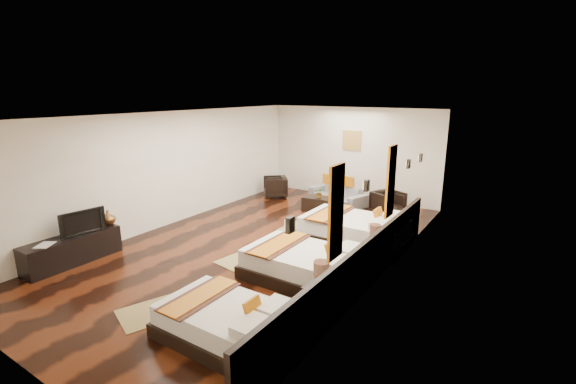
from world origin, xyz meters
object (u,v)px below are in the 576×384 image
Objects in this scene: armchair_right at (388,203)px; book at (38,245)px; bed_near at (229,323)px; bed_far at (355,230)px; tv_console at (73,249)px; bed_mid at (307,265)px; nightstand_b at (374,250)px; nightstand_a at (321,296)px; table_plant at (319,193)px; armchair_left at (275,187)px; coffee_table at (321,204)px; tv at (81,222)px; sofa at (338,194)px; figurine at (108,218)px.

book is at bearing 173.39° from armchair_right.
bed_far is at bearing 89.93° from bed_near.
tv_console is 2.46× the size of armchair_right.
bed_near is 6.51m from armchair_right.
nightstand_b is (0.75, 1.30, -0.00)m from bed_mid.
nightstand_a is 5.37m from armchair_right.
book is (-4.19, -0.39, 0.32)m from bed_near.
nightstand_a is 5.24m from table_plant.
tv_console is 6.24m from armchair_left.
bed_mid is 2.52× the size of nightstand_a.
tv_console is (-4.95, -3.18, -0.00)m from nightstand_b.
armchair_left is 2.05m from coffee_table.
armchair_right is (-0.07, 2.31, 0.03)m from bed_far.
tv reaches higher than book.
bed_far reaches higher than nightstand_b.
table_plant is at bearing 136.41° from nightstand_b.
tv is at bearing -137.70° from bed_far.
bed_near is 1.42m from nightstand_a.
bed_mid reaches higher than sofa.
armchair_left is at bearing 84.78° from figurine.
book is at bearing -89.59° from sofa.
table_plant reaches higher than armchair_right.
bed_near reaches higher than tv_console.
armchair_right is at bearing 56.73° from tv_console.
sofa is at bearing 104.16° from bed_near.
table_plant is (-2.52, 2.40, 0.27)m from nightstand_b.
bed_far is 7.39× the size of figurine.
tv_console is 5.81× the size of figurine.
book is 1.12× the size of table_plant.
tv_console is 6.15m from coffee_table.
bed_near is at bearing -90.07° from bed_far.
tv is 2.76× the size of figurine.
sofa is at bearing 88.59° from table_plant.
nightstand_a is at bearing 17.77° from book.
nightstand_b reaches higher than coffee_table.
tv_console is at bearing 174.39° from tv.
nightstand_b is 3.49m from table_plant.
tv_console is at bearing 177.17° from bed_near.
tv is at bearing -85.21° from figurine.
tv_console is at bearing -113.51° from table_plant.
coffee_table is at bearing 66.51° from tv_console.
bed_far is 2.29× the size of coffee_table.
sofa is at bearing 125.33° from nightstand_b.
bed_far is 3.19× the size of armchair_left.
bed_far is 1.27× the size of tv_console.
sofa is 2.53× the size of armchair_right.
book is at bearing -149.57° from bed_mid.
bed_mid is 4.43m from armchair_right.
book reaches higher than sofa.
figurine is at bearing -93.62° from sofa.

